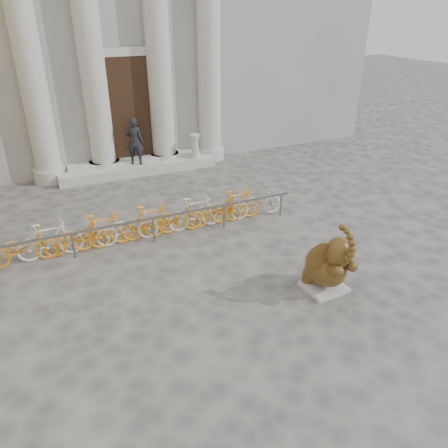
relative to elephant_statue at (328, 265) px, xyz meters
name	(u,v)px	position (x,y,z in m)	size (l,w,h in m)	color
ground	(249,308)	(-1.90, 0.09, -0.65)	(80.00, 80.00, 0.00)	#474442
classical_building	(94,1)	(-1.90, 15.03, 5.33)	(22.00, 10.70, 12.00)	gray
entrance_steps	(138,167)	(-1.90, 9.49, -0.47)	(6.00, 1.20, 0.36)	#A8A59E
elephant_statue	(328,265)	(0.00, 0.00, 0.00)	(1.21, 1.35, 1.80)	#A8A59E
bike_rack	(151,221)	(-2.92, 4.08, -0.15)	(8.47, 0.53, 1.00)	slate
pedestrian	(135,141)	(-1.98, 9.40, 0.60)	(0.65, 0.43, 1.79)	black
balustrade_post	(195,147)	(0.36, 9.19, 0.14)	(0.39, 0.39, 0.95)	#A8A59E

